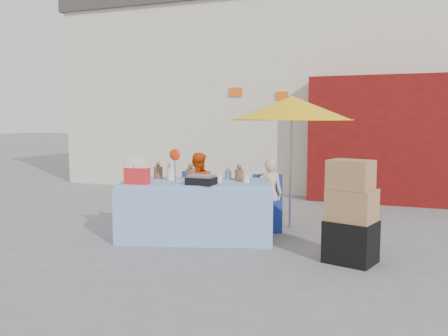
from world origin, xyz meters
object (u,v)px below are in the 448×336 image
at_px(chair_right, 267,214).
at_px(box_stack, 351,216).
at_px(market_table, 196,209).
at_px(vendor_orange, 197,187).
at_px(chair_left, 194,208).
at_px(vendor_beige, 270,194).
at_px(umbrella, 292,109).

bearing_deg(chair_right, box_stack, -57.01).
distance_m(market_table, vendor_orange, 1.11).
xyz_separation_m(market_table, chair_left, (-0.43, 0.88, -0.17)).
bearing_deg(chair_left, vendor_orange, 73.98).
height_order(chair_right, vendor_beige, vendor_beige).
xyz_separation_m(chair_left, chair_right, (1.25, 0.00, 0.00)).
bearing_deg(vendor_beige, umbrella, -167.79).
xyz_separation_m(chair_left, box_stack, (2.65, -1.29, 0.32)).
bearing_deg(market_table, umbrella, 29.09).
bearing_deg(vendor_orange, chair_left, 73.98).
xyz_separation_m(umbrella, box_stack, (1.10, -1.58, -1.32)).
xyz_separation_m(chair_right, vendor_beige, (0.00, 0.13, 0.30)).
relative_size(umbrella, box_stack, 1.67).
distance_m(vendor_orange, umbrella, 2.03).
distance_m(chair_right, vendor_beige, 0.33).
bearing_deg(box_stack, vendor_beige, 134.43).
distance_m(chair_left, vendor_beige, 1.30).
xyz_separation_m(chair_left, umbrella, (1.55, 0.28, 1.64)).
bearing_deg(umbrella, chair_left, -169.62).
relative_size(vendor_orange, umbrella, 0.56).
distance_m(vendor_orange, box_stack, 3.01).
xyz_separation_m(chair_right, umbrella, (0.30, 0.28, 1.64)).
bearing_deg(box_stack, chair_left, 154.01).
bearing_deg(vendor_orange, market_table, 98.28).
xyz_separation_m(chair_right, vendor_orange, (-1.25, 0.13, 0.33)).
distance_m(chair_left, vendor_orange, 0.36).
height_order(chair_left, vendor_orange, vendor_orange).
bearing_deg(vendor_orange, umbrella, 171.17).
bearing_deg(vendor_orange, vendor_beige, 165.65).
relative_size(chair_left, vendor_orange, 0.72).
xyz_separation_m(market_table, chair_right, (0.82, 0.88, -0.17)).
xyz_separation_m(market_table, vendor_beige, (0.83, 1.02, 0.12)).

